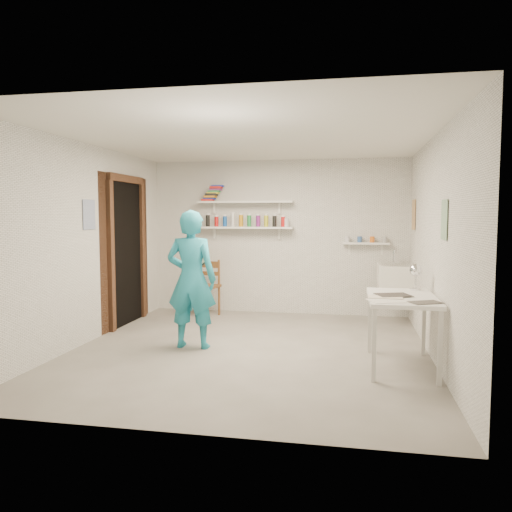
% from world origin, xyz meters
% --- Properties ---
extents(floor, '(4.00, 4.50, 0.02)m').
position_xyz_m(floor, '(0.00, 0.00, -0.01)').
color(floor, slate).
rests_on(floor, ground).
extents(ceiling, '(4.00, 4.50, 0.02)m').
position_xyz_m(ceiling, '(0.00, 0.00, 2.41)').
color(ceiling, silver).
rests_on(ceiling, wall_back).
extents(wall_back, '(4.00, 0.02, 2.40)m').
position_xyz_m(wall_back, '(0.00, 2.26, 1.20)').
color(wall_back, silver).
rests_on(wall_back, ground).
extents(wall_front, '(4.00, 0.02, 2.40)m').
position_xyz_m(wall_front, '(0.00, -2.26, 1.20)').
color(wall_front, silver).
rests_on(wall_front, ground).
extents(wall_left, '(0.02, 4.50, 2.40)m').
position_xyz_m(wall_left, '(-2.01, 0.00, 1.20)').
color(wall_left, silver).
rests_on(wall_left, ground).
extents(wall_right, '(0.02, 4.50, 2.40)m').
position_xyz_m(wall_right, '(2.01, 0.00, 1.20)').
color(wall_right, silver).
rests_on(wall_right, ground).
extents(doorway_recess, '(0.02, 0.90, 2.00)m').
position_xyz_m(doorway_recess, '(-1.99, 1.05, 1.00)').
color(doorway_recess, black).
rests_on(doorway_recess, wall_left).
extents(corridor_box, '(1.40, 1.50, 2.10)m').
position_xyz_m(corridor_box, '(-2.70, 1.05, 1.05)').
color(corridor_box, brown).
rests_on(corridor_box, ground).
extents(door_lintel, '(0.06, 1.05, 0.10)m').
position_xyz_m(door_lintel, '(-1.97, 1.05, 2.05)').
color(door_lintel, brown).
rests_on(door_lintel, wall_left).
extents(door_jamb_near, '(0.06, 0.10, 2.00)m').
position_xyz_m(door_jamb_near, '(-1.97, 0.55, 1.00)').
color(door_jamb_near, brown).
rests_on(door_jamb_near, ground).
extents(door_jamb_far, '(0.06, 0.10, 2.00)m').
position_xyz_m(door_jamb_far, '(-1.97, 1.55, 1.00)').
color(door_jamb_far, brown).
rests_on(door_jamb_far, ground).
extents(shelf_lower, '(1.50, 0.22, 0.03)m').
position_xyz_m(shelf_lower, '(-0.50, 2.13, 1.35)').
color(shelf_lower, white).
rests_on(shelf_lower, wall_back).
extents(shelf_upper, '(1.50, 0.22, 0.03)m').
position_xyz_m(shelf_upper, '(-0.50, 2.13, 1.75)').
color(shelf_upper, white).
rests_on(shelf_upper, wall_back).
extents(ledge_shelf, '(0.70, 0.14, 0.03)m').
position_xyz_m(ledge_shelf, '(1.35, 2.17, 1.12)').
color(ledge_shelf, white).
rests_on(ledge_shelf, wall_back).
extents(poster_left, '(0.01, 0.28, 0.36)m').
position_xyz_m(poster_left, '(-1.99, 0.05, 1.55)').
color(poster_left, '#334C7F').
rests_on(poster_left, wall_left).
extents(poster_right_a, '(0.01, 0.34, 0.42)m').
position_xyz_m(poster_right_a, '(1.99, 1.80, 1.55)').
color(poster_right_a, '#995933').
rests_on(poster_right_a, wall_right).
extents(poster_right_b, '(0.01, 0.30, 0.38)m').
position_xyz_m(poster_right_b, '(1.99, -0.55, 1.50)').
color(poster_right_b, '#3F724C').
rests_on(poster_right_b, wall_right).
extents(belfast_sink, '(0.48, 0.60, 0.30)m').
position_xyz_m(belfast_sink, '(1.75, 1.70, 0.70)').
color(belfast_sink, white).
rests_on(belfast_sink, wall_right).
extents(man, '(0.59, 0.39, 1.60)m').
position_xyz_m(man, '(-0.68, -0.02, 0.80)').
color(man, teal).
rests_on(man, ground).
extents(wall_clock, '(0.29, 0.04, 0.29)m').
position_xyz_m(wall_clock, '(-0.68, 0.20, 1.07)').
color(wall_clock, beige).
rests_on(wall_clock, man).
extents(wooden_chair, '(0.51, 0.50, 0.92)m').
position_xyz_m(wooden_chair, '(-1.08, 1.75, 0.46)').
color(wooden_chair, brown).
rests_on(wooden_chair, ground).
extents(work_table, '(0.66, 1.10, 0.73)m').
position_xyz_m(work_table, '(1.64, -0.37, 0.37)').
color(work_table, silver).
rests_on(work_table, ground).
extents(desk_lamp, '(0.14, 0.14, 0.14)m').
position_xyz_m(desk_lamp, '(1.82, 0.07, 0.95)').
color(desk_lamp, silver).
rests_on(desk_lamp, work_table).
extents(spray_cans, '(1.32, 0.06, 0.17)m').
position_xyz_m(spray_cans, '(-0.50, 2.13, 1.45)').
color(spray_cans, black).
rests_on(spray_cans, shelf_lower).
extents(book_stack, '(0.34, 0.14, 0.25)m').
position_xyz_m(book_stack, '(-1.02, 2.13, 1.89)').
color(book_stack, red).
rests_on(book_stack, shelf_upper).
extents(ledge_pots, '(0.48, 0.07, 0.09)m').
position_xyz_m(ledge_pots, '(1.35, 2.17, 1.18)').
color(ledge_pots, silver).
rests_on(ledge_pots, ledge_shelf).
extents(papers, '(0.30, 0.22, 0.02)m').
position_xyz_m(papers, '(1.64, -0.37, 0.74)').
color(papers, silver).
rests_on(papers, work_table).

